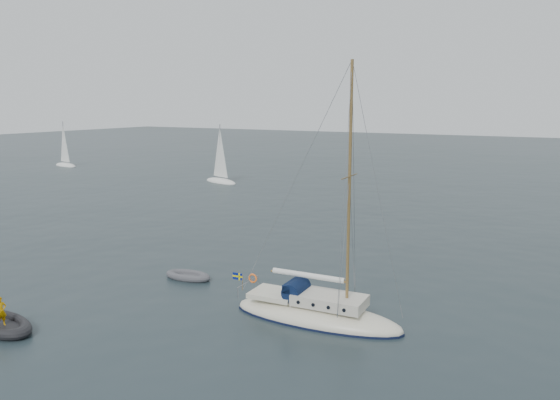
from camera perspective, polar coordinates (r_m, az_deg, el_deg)
The scene contains 5 objects.
ground at distance 28.49m, azimuth 2.71°, elevation -10.22°, with size 300.00×300.00×0.00m, color black.
sailboat at distance 25.53m, azimuth 3.87°, elevation -10.48°, with size 8.58×2.57×12.22m.
dinghy at distance 31.80m, azimuth -9.58°, elevation -7.81°, with size 2.85×1.29×0.41m.
distant_yacht_a at distance 92.63m, azimuth -21.62°, elevation 5.27°, with size 5.61×2.99×7.43m.
distant_yacht_c at distance 68.69m, azimuth -6.27°, elevation 4.57°, with size 5.83×3.11×7.72m.
Camera 1 is at (11.93, -23.89, 9.91)m, focal length 35.00 mm.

